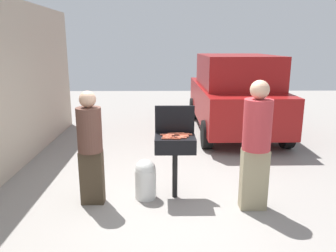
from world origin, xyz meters
The scene contains 23 objects.
ground_plane centered at (0.00, 0.00, 0.00)m, with size 24.00×24.00×0.00m, color gray.
bbq_grill centered at (0.10, 0.20, 0.82)m, with size 0.60×0.44×0.96m.
grill_lid_open centered at (0.10, 0.42, 1.17)m, with size 0.60×0.05×0.42m, color black.
hot_dog_0 centered at (0.03, 0.23, 0.98)m, with size 0.03×0.03×0.13m, color #C6593D.
hot_dog_1 centered at (0.24, 0.16, 0.98)m, with size 0.03×0.03×0.13m, color #C6593D.
hot_dog_2 centered at (-0.01, 0.18, 0.98)m, with size 0.03×0.03×0.13m, color #AD4228.
hot_dog_3 centered at (0.21, 0.09, 0.98)m, with size 0.03×0.03×0.13m, color #C6593D.
hot_dog_4 centered at (0.03, 0.10, 0.98)m, with size 0.03×0.03×0.13m, color #AD4228.
hot_dog_5 centered at (0.26, 0.30, 0.98)m, with size 0.03×0.03×0.13m, color #AD4228.
hot_dog_6 centered at (0.11, 0.04, 0.98)m, with size 0.03×0.03×0.13m, color #AD4228.
hot_dog_7 centered at (-0.01, 0.14, 0.98)m, with size 0.03×0.03×0.13m, color #C6593D.
hot_dog_8 centered at (0.30, 0.26, 0.98)m, with size 0.03×0.03×0.13m, color #C6593D.
hot_dog_9 centered at (0.06, 0.31, 0.98)m, with size 0.03×0.03×0.13m, color #C6593D.
hot_dog_10 centered at (-0.05, 0.26, 0.98)m, with size 0.03×0.03×0.13m, color #C6593D.
hot_dog_11 centered at (0.17, 0.26, 0.98)m, with size 0.03×0.03×0.13m, color #B74C33.
hot_dog_12 centered at (0.18, 0.33, 0.98)m, with size 0.03×0.03×0.13m, color #C6593D.
hot_dog_13 centered at (0.23, 0.21, 0.98)m, with size 0.03×0.03×0.13m, color #AD4228.
hot_dog_14 centered at (0.17, 0.13, 0.98)m, with size 0.03×0.03×0.13m, color #B74C33.
hot_dog_15 centered at (-0.03, 0.05, 0.98)m, with size 0.03×0.03×0.13m, color #B74C33.
propane_tank centered at (-0.34, 0.18, 0.32)m, with size 0.32×0.32×0.62m.
person_left centered at (-1.11, 0.03, 0.90)m, with size 0.35×0.35×1.67m.
person_right centered at (1.20, -0.17, 0.99)m, with size 0.38×0.38×1.83m.
parked_minivan centered at (1.80, 4.13, 1.03)m, with size 2.04×4.41×2.02m.
Camera 1 is at (-0.06, -4.49, 2.29)m, focal length 35.42 mm.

